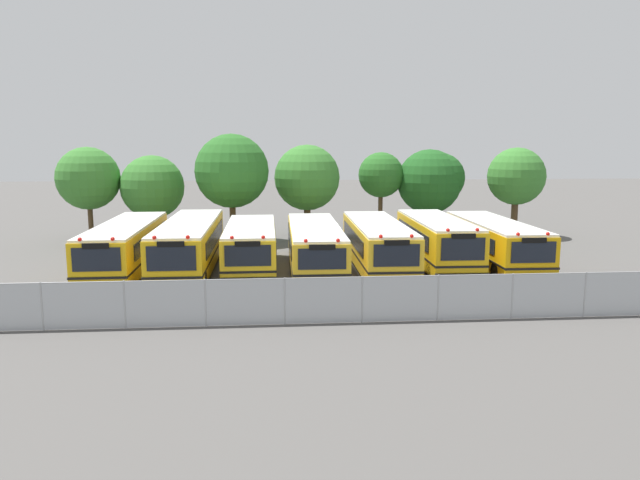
{
  "coord_description": "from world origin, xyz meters",
  "views": [
    {
      "loc": [
        -2.28,
        -30.5,
        6.52
      ],
      "look_at": [
        0.28,
        0.0,
        1.6
      ],
      "focal_mm": 33.41,
      "sensor_mm": 36.0,
      "label": 1
    }
  ],
  "objects_px": {
    "school_bus_2": "(251,246)",
    "school_bus_6": "(494,242)",
    "school_bus_5": "(437,241)",
    "tree_6": "(517,177)",
    "tree_2": "(234,170)",
    "tree_1": "(153,186)",
    "tree_0": "(88,177)",
    "tree_5": "(433,180)",
    "tree_3": "(305,179)",
    "tree_4": "(380,175)",
    "school_bus_3": "(315,245)",
    "school_bus_4": "(377,244)",
    "school_bus_1": "(190,245)",
    "school_bus_0": "(126,246)",
    "traffic_cone": "(410,307)"
  },
  "relations": [
    {
      "from": "tree_3",
      "to": "school_bus_1",
      "type": "bearing_deg",
      "value": -120.92
    },
    {
      "from": "tree_2",
      "to": "tree_3",
      "type": "height_order",
      "value": "tree_2"
    },
    {
      "from": "tree_6",
      "to": "tree_1",
      "type": "bearing_deg",
      "value": 179.14
    },
    {
      "from": "school_bus_0",
      "to": "tree_6",
      "type": "bearing_deg",
      "value": -157.66
    },
    {
      "from": "school_bus_4",
      "to": "tree_2",
      "type": "relative_size",
      "value": 1.48
    },
    {
      "from": "school_bus_0",
      "to": "tree_0",
      "type": "bearing_deg",
      "value": -66.06
    },
    {
      "from": "school_bus_6",
      "to": "tree_1",
      "type": "distance_m",
      "value": 22.78
    },
    {
      "from": "tree_1",
      "to": "tree_5",
      "type": "height_order",
      "value": "tree_5"
    },
    {
      "from": "school_bus_2",
      "to": "school_bus_6",
      "type": "height_order",
      "value": "school_bus_6"
    },
    {
      "from": "school_bus_4",
      "to": "tree_2",
      "type": "xyz_separation_m",
      "value": [
        -7.94,
        9.77,
        3.47
      ]
    },
    {
      "from": "tree_4",
      "to": "tree_6",
      "type": "distance_m",
      "value": 9.68
    },
    {
      "from": "tree_0",
      "to": "tree_5",
      "type": "height_order",
      "value": "tree_0"
    },
    {
      "from": "tree_3",
      "to": "school_bus_2",
      "type": "bearing_deg",
      "value": -107.73
    },
    {
      "from": "school_bus_1",
      "to": "school_bus_4",
      "type": "height_order",
      "value": "school_bus_1"
    },
    {
      "from": "school_bus_0",
      "to": "tree_2",
      "type": "relative_size",
      "value": 1.54
    },
    {
      "from": "school_bus_1",
      "to": "traffic_cone",
      "type": "relative_size",
      "value": 20.06
    },
    {
      "from": "school_bus_2",
      "to": "tree_5",
      "type": "relative_size",
      "value": 1.51
    },
    {
      "from": "school_bus_0",
      "to": "school_bus_3",
      "type": "xyz_separation_m",
      "value": [
        9.61,
        -0.04,
        -0.09
      ]
    },
    {
      "from": "tree_6",
      "to": "tree_3",
      "type": "bearing_deg",
      "value": 178.61
    },
    {
      "from": "school_bus_6",
      "to": "tree_5",
      "type": "xyz_separation_m",
      "value": [
        -0.18,
        11.76,
        2.58
      ]
    },
    {
      "from": "school_bus_0",
      "to": "school_bus_5",
      "type": "height_order",
      "value": "school_bus_5"
    },
    {
      "from": "tree_3",
      "to": "tree_6",
      "type": "distance_m",
      "value": 15.02
    },
    {
      "from": "tree_5",
      "to": "tree_3",
      "type": "bearing_deg",
      "value": -174.88
    },
    {
      "from": "tree_1",
      "to": "tree_4",
      "type": "xyz_separation_m",
      "value": [
        15.83,
        0.97,
        0.61
      ]
    },
    {
      "from": "school_bus_6",
      "to": "tree_3",
      "type": "distance_m",
      "value": 14.7
    },
    {
      "from": "tree_1",
      "to": "tree_6",
      "type": "distance_m",
      "value": 25.43
    },
    {
      "from": "school_bus_5",
      "to": "school_bus_6",
      "type": "relative_size",
      "value": 0.93
    },
    {
      "from": "school_bus_6",
      "to": "tree_4",
      "type": "distance_m",
      "value": 12.91
    },
    {
      "from": "school_bus_6",
      "to": "tree_2",
      "type": "height_order",
      "value": "tree_2"
    },
    {
      "from": "tree_2",
      "to": "tree_6",
      "type": "height_order",
      "value": "tree_2"
    },
    {
      "from": "school_bus_3",
      "to": "tree_3",
      "type": "relative_size",
      "value": 1.71
    },
    {
      "from": "school_bus_1",
      "to": "school_bus_4",
      "type": "distance_m",
      "value": 9.68
    },
    {
      "from": "school_bus_6",
      "to": "tree_5",
      "type": "bearing_deg",
      "value": -87.97
    },
    {
      "from": "school_bus_5",
      "to": "tree_3",
      "type": "xyz_separation_m",
      "value": [
        -6.34,
        10.82,
        2.71
      ]
    },
    {
      "from": "school_bus_1",
      "to": "school_bus_6",
      "type": "xyz_separation_m",
      "value": [
        16.03,
        0.08,
        -0.09
      ]
    },
    {
      "from": "traffic_cone",
      "to": "tree_2",
      "type": "bearing_deg",
      "value": 113.07
    },
    {
      "from": "school_bus_6",
      "to": "tree_3",
      "type": "relative_size",
      "value": 1.58
    },
    {
      "from": "tree_1",
      "to": "tree_0",
      "type": "bearing_deg",
      "value": -174.58
    },
    {
      "from": "school_bus_2",
      "to": "tree_1",
      "type": "bearing_deg",
      "value": -57.96
    },
    {
      "from": "tree_6",
      "to": "traffic_cone",
      "type": "bearing_deg",
      "value": -122.48
    },
    {
      "from": "school_bus_5",
      "to": "tree_6",
      "type": "bearing_deg",
      "value": -128.44
    },
    {
      "from": "tree_1",
      "to": "tree_4",
      "type": "bearing_deg",
      "value": 3.5
    },
    {
      "from": "school_bus_0",
      "to": "tree_6",
      "type": "relative_size",
      "value": 1.76
    },
    {
      "from": "school_bus_3",
      "to": "school_bus_4",
      "type": "bearing_deg",
      "value": 177.57
    },
    {
      "from": "tree_0",
      "to": "tree_4",
      "type": "bearing_deg",
      "value": 3.91
    },
    {
      "from": "school_bus_3",
      "to": "tree_3",
      "type": "bearing_deg",
      "value": -90.14
    },
    {
      "from": "tree_1",
      "to": "traffic_cone",
      "type": "height_order",
      "value": "tree_1"
    },
    {
      "from": "tree_2",
      "to": "tree_3",
      "type": "xyz_separation_m",
      "value": [
        4.85,
        1.35,
        -0.7
      ]
    },
    {
      "from": "school_bus_6",
      "to": "school_bus_0",
      "type": "bearing_deg",
      "value": 1.06
    },
    {
      "from": "tree_1",
      "to": "tree_5",
      "type": "distance_m",
      "value": 19.67
    }
  ]
}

